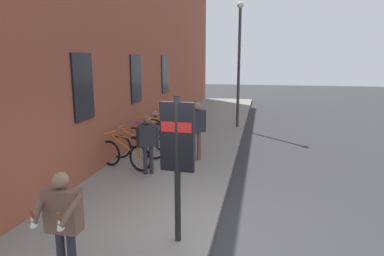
{
  "coord_description": "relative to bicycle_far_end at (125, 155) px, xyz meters",
  "views": [
    {
      "loc": [
        -5.45,
        -0.72,
        3.07
      ],
      "look_at": [
        3.02,
        1.03,
        1.3
      ],
      "focal_mm": 31.83,
      "sensor_mm": 36.0,
      "label": 1
    }
  ],
  "objects": [
    {
      "name": "bicycle_nearest_sign",
      "position": [
        4.58,
        -0.05,
        0.0
      ],
      "size": [
        0.48,
        1.77,
        0.97
      ],
      "color": "black",
      "rests_on": "sidewalk_pavement"
    },
    {
      "name": "tourist_with_hotdogs",
      "position": [
        -4.76,
        -1.16,
        0.58
      ],
      "size": [
        0.53,
        0.61,
        1.56
      ],
      "color": "#26262D",
      "rests_on": "sidewalk_pavement"
    },
    {
      "name": "street_lamp",
      "position": [
        6.48,
        -2.56,
        2.72
      ],
      "size": [
        0.28,
        0.28,
        5.25
      ],
      "color": "#333338",
      "rests_on": "sidewalk_pavement"
    },
    {
      "name": "station_facade",
      "position": [
        6.1,
        0.94,
        3.42
      ],
      "size": [
        22.0,
        0.65,
        7.87
      ],
      "color": "brown",
      "rests_on": "ground"
    },
    {
      "name": "pedestrian_crossing_street",
      "position": [
        1.17,
        -1.75,
        0.66
      ],
      "size": [
        0.52,
        0.53,
        1.73
      ],
      "color": "brown",
      "rests_on": "sidewalk_pavement"
    },
    {
      "name": "pedestrian_near_bus",
      "position": [
        -0.3,
        -0.77,
        0.54
      ],
      "size": [
        0.34,
        0.56,
        1.52
      ],
      "color": "#26262D",
      "rests_on": "sidewalk_pavement"
    },
    {
      "name": "bicycle_under_window",
      "position": [
        3.75,
        -0.12,
        0.0
      ],
      "size": [
        0.48,
        1.77,
        0.97
      ],
      "color": "black",
      "rests_on": "sidewalk_pavement"
    },
    {
      "name": "bicycle_far_end",
      "position": [
        0.0,
        0.0,
        0.0
      ],
      "size": [
        0.66,
        1.71,
        0.97
      ],
      "color": "black",
      "rests_on": "sidewalk_pavement"
    },
    {
      "name": "bicycle_leaning_wall",
      "position": [
        1.95,
        -0.01,
        0.0
      ],
      "size": [
        0.51,
        1.75,
        0.97
      ],
      "color": "black",
      "rests_on": "sidewalk_pavement"
    },
    {
      "name": "bicycle_mid_rack",
      "position": [
        2.83,
        -0.1,
        0.0
      ],
      "size": [
        0.48,
        1.77,
        0.97
      ],
      "color": "black",
      "rests_on": "sidewalk_pavement"
    },
    {
      "name": "transit_info_sign",
      "position": [
        -3.35,
        -2.32,
        1.21
      ],
      "size": [
        0.13,
        0.55,
        2.4
      ],
      "color": "black",
      "rests_on": "sidewalk_pavement"
    },
    {
      "name": "sidewalk_pavement",
      "position": [
        5.11,
        -1.11,
        -0.45
      ],
      "size": [
        24.0,
        3.5,
        0.12
      ],
      "primitive_type": "cube",
      "color": "gray",
      "rests_on": "ground"
    },
    {
      "name": "ground",
      "position": [
        3.11,
        -3.86,
        -0.51
      ],
      "size": [
        60.0,
        60.0,
        0.0
      ],
      "primitive_type": "plane",
      "color": "#2D2D30"
    },
    {
      "name": "bicycle_by_door",
      "position": [
        0.93,
        0.0,
        0.0
      ],
      "size": [
        0.48,
        1.77,
        0.97
      ],
      "color": "black",
      "rests_on": "sidewalk_pavement"
    }
  ]
}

